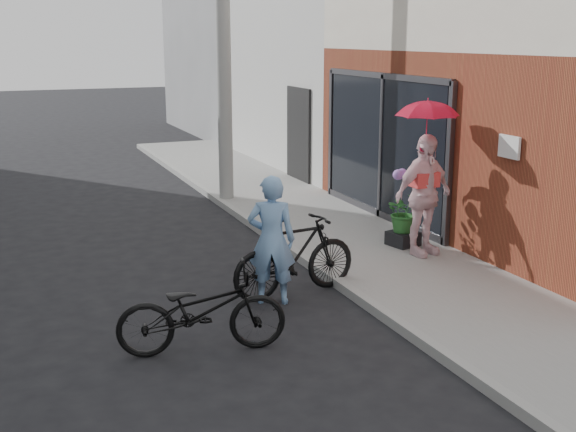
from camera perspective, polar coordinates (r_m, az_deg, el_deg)
ground at (r=8.64m, az=0.48°, el=-7.95°), size 80.00×80.00×0.00m
sidewalk at (r=11.20m, az=6.37°, el=-2.52°), size 2.20×24.00×0.12m
curb at (r=10.70m, az=0.91°, el=-3.22°), size 0.12×24.00×0.12m
plaster_building at (r=19.37m, az=10.02°, el=14.62°), size 8.00×6.00×7.00m
east_building_far at (r=25.56m, az=1.32°, el=14.63°), size 8.00×8.00×7.00m
utility_pole at (r=14.03m, az=-5.16°, el=15.07°), size 0.28×0.28×7.00m
officer at (r=8.84m, az=-1.31°, el=-1.90°), size 0.70×0.60×1.62m
bike_left at (r=7.61m, az=-6.84°, el=-7.44°), size 1.85×0.94×0.93m
bike_right at (r=9.18m, az=0.55°, el=-3.16°), size 1.79×0.69×1.05m
kimono_woman at (r=10.58m, az=10.66°, el=1.62°), size 1.11×0.65×1.77m
parasol at (r=10.38m, az=10.97°, el=8.44°), size 0.86×0.86×0.75m
planter at (r=11.17m, az=9.08°, el=-1.77°), size 0.48×0.48×0.21m
potted_plant at (r=11.07m, az=9.16°, el=0.34°), size 0.57×0.49×0.63m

